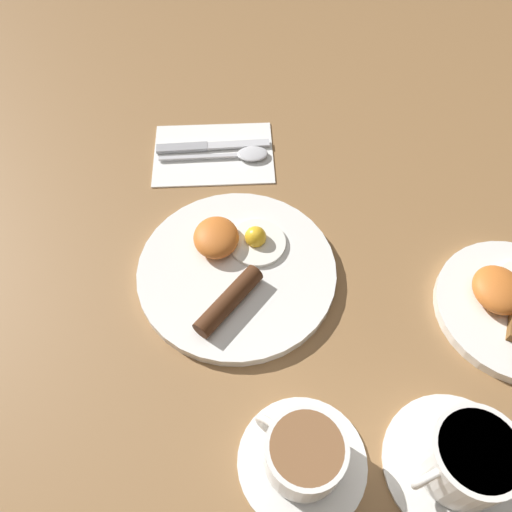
{
  "coord_description": "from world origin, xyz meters",
  "views": [
    {
      "loc": [
        0.36,
        0.0,
        0.57
      ],
      "look_at": [
        -0.01,
        0.03,
        0.03
      ],
      "focal_mm": 35.0,
      "sensor_mm": 36.0,
      "label": 1
    }
  ],
  "objects_px": {
    "teacup_far": "(461,460)",
    "knife": "(204,146)",
    "breakfast_plate_near": "(232,268)",
    "teacup_near": "(299,456)",
    "spoon": "(239,155)"
  },
  "relations": [
    {
      "from": "teacup_far",
      "to": "knife",
      "type": "relative_size",
      "value": 0.86
    },
    {
      "from": "breakfast_plate_near",
      "to": "teacup_far",
      "type": "height_order",
      "value": "teacup_far"
    },
    {
      "from": "teacup_far",
      "to": "teacup_near",
      "type": "bearing_deg",
      "value": -96.03
    },
    {
      "from": "breakfast_plate_near",
      "to": "teacup_far",
      "type": "xyz_separation_m",
      "value": [
        0.27,
        0.22,
        0.02
      ]
    },
    {
      "from": "teacup_near",
      "to": "spoon",
      "type": "bearing_deg",
      "value": -175.13
    },
    {
      "from": "breakfast_plate_near",
      "to": "spoon",
      "type": "height_order",
      "value": "breakfast_plate_near"
    },
    {
      "from": "teacup_near",
      "to": "breakfast_plate_near",
      "type": "bearing_deg",
      "value": -166.58
    },
    {
      "from": "breakfast_plate_near",
      "to": "teacup_near",
      "type": "xyz_separation_m",
      "value": [
        0.25,
        0.06,
        0.02
      ]
    },
    {
      "from": "teacup_near",
      "to": "teacup_far",
      "type": "bearing_deg",
      "value": 83.97
    },
    {
      "from": "spoon",
      "to": "breakfast_plate_near",
      "type": "bearing_deg",
      "value": -94.75
    },
    {
      "from": "breakfast_plate_near",
      "to": "spoon",
      "type": "distance_m",
      "value": 0.22
    },
    {
      "from": "teacup_near",
      "to": "teacup_far",
      "type": "distance_m",
      "value": 0.16
    },
    {
      "from": "breakfast_plate_near",
      "to": "teacup_far",
      "type": "distance_m",
      "value": 0.35
    },
    {
      "from": "knife",
      "to": "breakfast_plate_near",
      "type": "bearing_deg",
      "value": -82.1
    },
    {
      "from": "breakfast_plate_near",
      "to": "teacup_far",
      "type": "bearing_deg",
      "value": 40.0
    }
  ]
}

